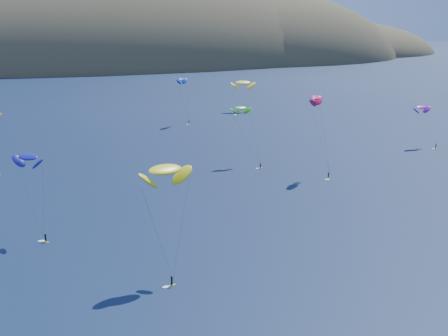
% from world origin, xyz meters
% --- Properties ---
extents(island, '(730.00, 300.00, 210.00)m').
position_xyz_m(island, '(39.40, 562.36, -10.74)').
color(island, '#3D3526').
rests_on(island, ground).
extents(kitesurfer_2, '(11.42, 11.20, 23.09)m').
position_xyz_m(kitesurfer_2, '(-39.62, 41.16, 20.14)').
color(kitesurfer_2, '#B8CD16').
rests_on(kitesurfer_2, ground).
extents(kitesurfer_3, '(7.21, 11.80, 19.99)m').
position_xyz_m(kitesurfer_3, '(5.22, 119.07, 18.04)').
color(kitesurfer_3, '#B8CD16').
rests_on(kitesurfer_3, ground).
extents(kitesurfer_4, '(7.71, 7.80, 21.68)m').
position_xyz_m(kitesurfer_4, '(6.76, 195.69, 19.54)').
color(kitesurfer_4, '#B8CD16').
rests_on(kitesurfer_4, ground).
extents(kitesurfer_6, '(8.01, 9.55, 16.41)m').
position_xyz_m(kitesurfer_6, '(77.54, 122.04, 14.24)').
color(kitesurfer_6, '#B8CD16').
rests_on(kitesurfer_6, ground).
extents(kitesurfer_9, '(8.39, 12.23, 25.67)m').
position_xyz_m(kitesurfer_9, '(21.32, 98.30, 23.33)').
color(kitesurfer_9, '#B8CD16').
rests_on(kitesurfer_9, ground).
extents(kitesurfer_10, '(8.25, 12.23, 19.78)m').
position_xyz_m(kitesurfer_10, '(-62.96, 72.03, 17.49)').
color(kitesurfer_10, '#B8CD16').
rests_on(kitesurfer_10, ground).
extents(kitesurfer_11, '(13.64, 14.80, 17.31)m').
position_xyz_m(kitesurfer_11, '(44.89, 219.82, 14.04)').
color(kitesurfer_11, '#B8CD16').
rests_on(kitesurfer_11, ground).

